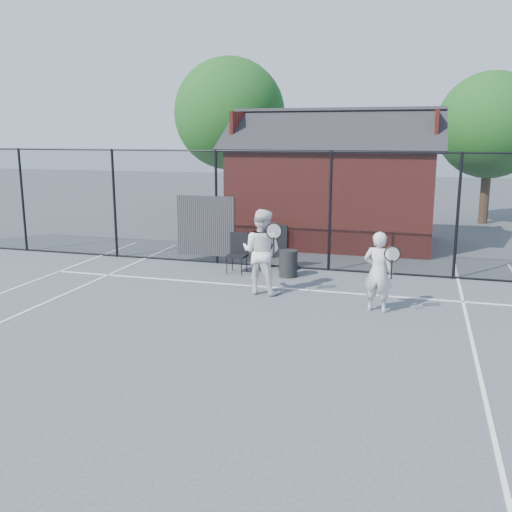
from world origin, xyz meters
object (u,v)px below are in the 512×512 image
(player_back, at_px, (261,252))
(chair_right, at_px, (274,249))
(waste_bin, at_px, (288,264))
(player_front, at_px, (378,272))
(chair_left, at_px, (237,254))
(clubhouse, at_px, (334,192))

(player_back, height_order, chair_right, player_back)
(chair_right, bearing_deg, waste_bin, -45.04)
(player_back, height_order, waste_bin, player_back)
(player_front, xyz_separation_m, chair_left, (-3.59, 2.21, -0.31))
(clubhouse, relative_size, chair_right, 5.82)
(player_back, distance_m, chair_left, 1.96)
(clubhouse, distance_m, player_back, 6.54)
(waste_bin, bearing_deg, player_front, -44.08)
(clubhouse, height_order, player_back, clubhouse)
(clubhouse, bearing_deg, player_back, -95.05)
(chair_left, relative_size, chair_right, 0.87)
(player_front, distance_m, waste_bin, 3.21)
(clubhouse, distance_m, chair_right, 4.60)
(player_front, relative_size, chair_right, 1.41)
(player_back, bearing_deg, waste_bin, 81.58)
(clubhouse, height_order, chair_right, clubhouse)
(chair_right, bearing_deg, player_front, -43.07)
(player_back, relative_size, chair_left, 1.89)
(chair_left, relative_size, waste_bin, 1.50)
(player_back, bearing_deg, chair_right, 96.60)
(player_back, height_order, chair_left, player_back)
(player_front, bearing_deg, player_back, 165.99)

